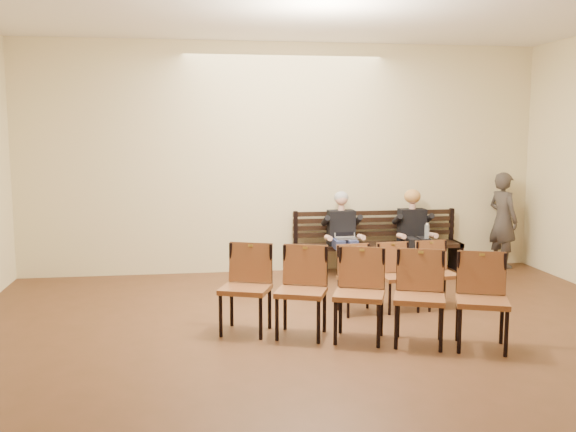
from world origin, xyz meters
The scene contains 11 objects.
ground centered at (0.00, 0.00, 0.00)m, with size 10.00×10.00×0.00m, color #58331E.
room_walls centered at (0.00, 0.79, 2.54)m, with size 8.02×10.01×3.51m.
bench centered at (1.42, 4.65, 0.23)m, with size 2.60×0.90×0.45m, color black.
seated_man centered at (0.83, 4.53, 0.60)m, with size 0.50×0.69×1.20m, color black, non-canonical shape.
seated_woman centered at (1.95, 4.53, 0.58)m, with size 0.50×0.69×1.17m, color black, non-canonical shape.
laptop centered at (0.86, 4.39, 0.56)m, with size 0.31×0.25×0.23m, color #BCBCC0.
water_bottle centered at (2.05, 4.27, 0.57)m, with size 0.07×0.07×0.24m, color silver.
bag centered at (-0.67, 4.08, 0.14)m, with size 0.38×0.26×0.28m, color black.
passerby centered at (3.50, 4.75, 0.88)m, with size 0.64×0.42×1.75m, color #3A3430.
chair_row_front centered at (1.06, 2.56, 0.41)m, with size 1.47×0.45×0.82m, color brown.
chair_row_back centered at (0.30, 1.52, 0.48)m, with size 2.95×0.52×0.96m, color brown.
Camera 1 is at (-1.38, -4.77, 2.17)m, focal length 40.00 mm.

